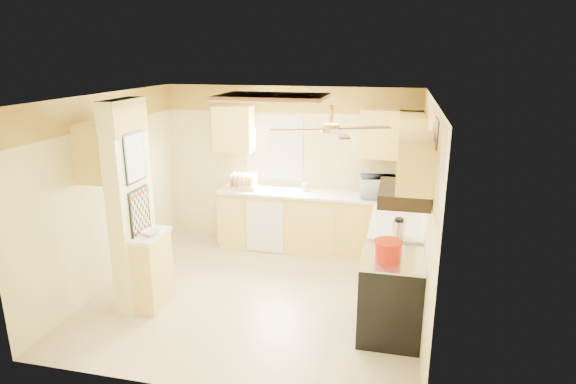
% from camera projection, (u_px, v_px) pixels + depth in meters
% --- Properties ---
extents(floor, '(4.00, 4.00, 0.00)m').
position_uv_depth(floor, '(257.00, 294.00, 6.19)').
color(floor, tan).
rests_on(floor, ground).
extents(ceiling, '(4.00, 4.00, 0.00)m').
position_uv_depth(ceiling, '(253.00, 97.00, 5.49)').
color(ceiling, white).
rests_on(ceiling, wall_back).
extents(wall_back, '(4.00, 0.00, 4.00)m').
position_uv_depth(wall_back, '(290.00, 166.00, 7.62)').
color(wall_back, '#E3D38B').
rests_on(wall_back, floor).
extents(wall_front, '(4.00, 0.00, 4.00)m').
position_uv_depth(wall_front, '(190.00, 266.00, 4.06)').
color(wall_front, '#E3D38B').
rests_on(wall_front, floor).
extents(wall_left, '(0.00, 3.80, 3.80)m').
position_uv_depth(wall_left, '(108.00, 191.00, 6.27)').
color(wall_left, '#E3D38B').
rests_on(wall_left, floor).
extents(wall_right, '(0.00, 3.80, 3.80)m').
position_uv_depth(wall_right, '(425.00, 213.00, 5.41)').
color(wall_right, '#E3D38B').
rests_on(wall_right, floor).
extents(wallpaper_border, '(4.00, 0.02, 0.40)m').
position_uv_depth(wallpaper_border, '(290.00, 100.00, 7.31)').
color(wallpaper_border, gold).
rests_on(wallpaper_border, wall_back).
extents(partition_column, '(0.20, 0.70, 2.50)m').
position_uv_depth(partition_column, '(131.00, 207.00, 5.62)').
color(partition_column, '#E3D38B').
rests_on(partition_column, floor).
extents(partition_ledge, '(0.25, 0.55, 0.90)m').
position_uv_depth(partition_ledge, '(153.00, 271.00, 5.79)').
color(partition_ledge, '#EEC95E').
rests_on(partition_ledge, floor).
extents(ledge_top, '(0.28, 0.58, 0.04)m').
position_uv_depth(ledge_top, '(150.00, 235.00, 5.66)').
color(ledge_top, silver).
rests_on(ledge_top, partition_ledge).
extents(lower_cabinets_back, '(3.00, 0.60, 0.90)m').
position_uv_depth(lower_cabinets_back, '(317.00, 223.00, 7.45)').
color(lower_cabinets_back, '#EEC95E').
rests_on(lower_cabinets_back, floor).
extents(lower_cabinets_right, '(0.60, 1.40, 0.90)m').
position_uv_depth(lower_cabinets_right, '(395.00, 255.00, 6.26)').
color(lower_cabinets_right, '#EEC95E').
rests_on(lower_cabinets_right, floor).
extents(countertop_back, '(3.04, 0.64, 0.04)m').
position_uv_depth(countertop_back, '(317.00, 194.00, 7.31)').
color(countertop_back, silver).
rests_on(countertop_back, lower_cabinets_back).
extents(countertop_right, '(0.64, 1.44, 0.04)m').
position_uv_depth(countertop_right, '(396.00, 221.00, 6.13)').
color(countertop_right, silver).
rests_on(countertop_right, lower_cabinets_right).
extents(dishwasher_panel, '(0.58, 0.02, 0.80)m').
position_uv_depth(dishwasher_panel, '(265.00, 227.00, 7.33)').
color(dishwasher_panel, white).
rests_on(dishwasher_panel, lower_cabinets_back).
extents(window, '(0.92, 0.02, 1.02)m').
position_uv_depth(window, '(274.00, 147.00, 7.58)').
color(window, white).
rests_on(window, wall_back).
extents(upper_cab_back_left, '(0.60, 0.35, 0.70)m').
position_uv_depth(upper_cab_back_left, '(234.00, 129.00, 7.47)').
color(upper_cab_back_left, '#EEC95E').
rests_on(upper_cab_back_left, wall_back).
extents(upper_cab_back_right, '(0.90, 0.35, 0.70)m').
position_uv_depth(upper_cab_back_right, '(392.00, 134.00, 6.95)').
color(upper_cab_back_right, '#EEC95E').
rests_on(upper_cab_back_right, wall_back).
extents(upper_cab_right, '(0.35, 1.00, 0.70)m').
position_uv_depth(upper_cab_right, '(412.00, 141.00, 6.45)').
color(upper_cab_right, '#EEC95E').
rests_on(upper_cab_right, wall_right).
extents(upper_cab_left_wall, '(0.35, 0.75, 0.70)m').
position_uv_depth(upper_cab_left_wall, '(104.00, 150.00, 5.83)').
color(upper_cab_left_wall, '#EEC95E').
rests_on(upper_cab_left_wall, wall_left).
extents(upper_cab_over_stove, '(0.35, 0.76, 0.52)m').
position_uv_depth(upper_cab_over_stove, '(415.00, 162.00, 4.74)').
color(upper_cab_over_stove, '#EEC95E').
rests_on(upper_cab_over_stove, wall_right).
extents(stove, '(0.68, 0.77, 0.92)m').
position_uv_depth(stove, '(390.00, 296.00, 5.19)').
color(stove, black).
rests_on(stove, floor).
extents(range_hood, '(0.50, 0.76, 0.14)m').
position_uv_depth(range_hood, '(404.00, 194.00, 4.85)').
color(range_hood, black).
rests_on(range_hood, upper_cab_over_stove).
extents(poster_menu, '(0.02, 0.42, 0.57)m').
position_uv_depth(poster_menu, '(135.00, 157.00, 5.43)').
color(poster_menu, black).
rests_on(poster_menu, partition_column).
extents(poster_nashville, '(0.02, 0.42, 0.57)m').
position_uv_depth(poster_nashville, '(140.00, 212.00, 5.61)').
color(poster_nashville, black).
rests_on(poster_nashville, partition_column).
extents(ceiling_light_panel, '(1.35, 0.95, 0.06)m').
position_uv_depth(ceiling_light_panel, '(273.00, 97.00, 5.95)').
color(ceiling_light_panel, brown).
rests_on(ceiling_light_panel, ceiling).
extents(ceiling_fan, '(1.15, 1.15, 0.26)m').
position_uv_depth(ceiling_fan, '(331.00, 128.00, 4.68)').
color(ceiling_fan, gold).
rests_on(ceiling_fan, ceiling).
extents(vent_grate, '(0.02, 0.40, 0.25)m').
position_uv_depth(vent_grate, '(437.00, 133.00, 4.28)').
color(vent_grate, black).
rests_on(vent_grate, wall_right).
extents(microwave, '(0.61, 0.46, 0.31)m').
position_uv_depth(microwave, '(380.00, 187.00, 7.04)').
color(microwave, white).
rests_on(microwave, countertop_back).
extents(bowl, '(0.25, 0.25, 0.05)m').
position_uv_depth(bowl, '(151.00, 233.00, 5.61)').
color(bowl, white).
rests_on(bowl, ledge_top).
extents(dutch_oven, '(0.30, 0.30, 0.20)m').
position_uv_depth(dutch_oven, '(388.00, 250.00, 4.99)').
color(dutch_oven, '#AA1903').
rests_on(dutch_oven, stove).
extents(kettle, '(0.15, 0.15, 0.24)m').
position_uv_depth(kettle, '(399.00, 229.00, 5.49)').
color(kettle, silver).
rests_on(kettle, countertop_right).
extents(dish_rack, '(0.44, 0.35, 0.23)m').
position_uv_depth(dish_rack, '(243.00, 183.00, 7.51)').
color(dish_rack, tan).
rests_on(dish_rack, countertop_back).
extents(utensil_crock, '(0.10, 0.10, 0.19)m').
position_uv_depth(utensil_crock, '(305.00, 187.00, 7.40)').
color(utensil_crock, white).
rests_on(utensil_crock, countertop_back).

